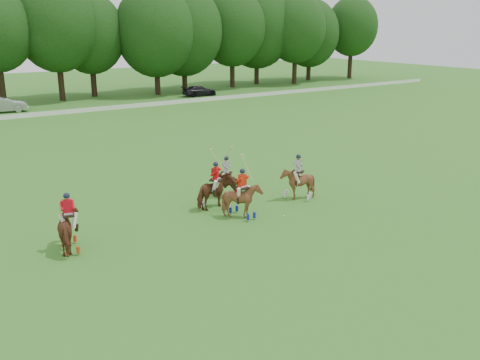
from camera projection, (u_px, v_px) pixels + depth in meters
ground at (244, 245)px, 22.41m from camera, size 180.00×180.00×0.00m
boundary_rail at (26, 115)px, 52.54m from camera, size 120.00×0.10×0.44m
car_mid at (3, 105)px, 55.35m from camera, size 4.79×2.08×1.53m
car_right at (199, 91)px, 67.97m from camera, size 4.54×2.00×1.30m
polo_red_a at (70, 229)px, 21.72m from camera, size 1.37×2.24×2.45m
polo_red_b at (216, 192)px, 26.58m from camera, size 2.26×2.23×2.97m
polo_red_c at (242, 200)px, 25.43m from camera, size 1.58×1.72×2.95m
polo_stripe_a at (226, 182)px, 28.51m from camera, size 1.84×1.85×2.78m
polo_stripe_b at (298, 183)px, 28.05m from camera, size 2.04×2.09×2.43m
polo_ball at (284, 216)px, 25.64m from camera, size 0.09×0.09×0.09m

